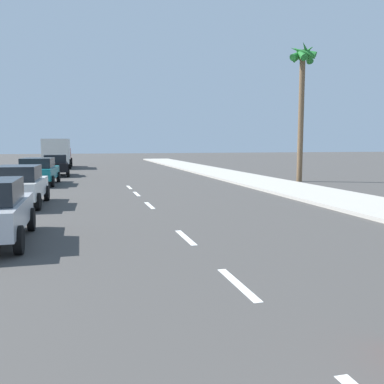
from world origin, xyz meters
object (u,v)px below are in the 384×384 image
(parked_car_black, at_px, (55,165))
(delivery_truck, at_px, (57,152))
(parked_car_white, at_px, (19,185))
(palm_tree_far, at_px, (302,75))
(parked_car_teal, at_px, (38,170))

(parked_car_black, relative_size, delivery_truck, 0.67)
(parked_car_white, height_order, palm_tree_far, palm_tree_far)
(parked_car_white, height_order, parked_car_black, same)
(parked_car_white, xyz_separation_m, palm_tree_far, (15.70, 6.81, 5.76))
(palm_tree_far, bearing_deg, parked_car_black, 150.12)
(parked_car_black, xyz_separation_m, delivery_truck, (-0.35, 10.43, 0.67))
(parked_car_teal, distance_m, parked_car_black, 6.88)
(delivery_truck, height_order, palm_tree_far, palm_tree_far)
(parked_car_white, xyz_separation_m, delivery_truck, (0.19, 25.96, 0.67))
(parked_car_black, relative_size, palm_tree_far, 0.49)
(parked_car_white, height_order, parked_car_teal, same)
(parked_car_white, distance_m, parked_car_black, 15.53)
(parked_car_teal, bearing_deg, parked_car_white, -86.26)
(parked_car_teal, distance_m, delivery_truck, 17.30)
(parked_car_teal, xyz_separation_m, delivery_truck, (0.24, 17.29, 0.66))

